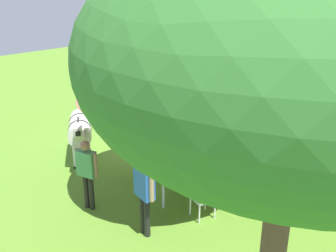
% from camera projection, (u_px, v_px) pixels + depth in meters
% --- Properties ---
extents(ground_plane, '(36.00, 36.00, 0.00)m').
position_uv_depth(ground_plane, '(165.00, 146.00, 11.55)').
color(ground_plane, '#538026').
extents(shade_umbrella, '(4.25, 4.25, 3.48)m').
position_uv_depth(shade_umbrella, '(176.00, 70.00, 8.09)').
color(shade_umbrella, '#533227').
rests_on(shade_umbrella, ground_plane).
extents(patio_dining_table, '(1.57, 0.93, 0.74)m').
position_uv_depth(patio_dining_table, '(175.00, 165.00, 8.90)').
color(patio_dining_table, silver).
rests_on(patio_dining_table, ground_plane).
extents(patio_chair_east_end, '(0.53, 0.52, 0.90)m').
position_uv_depth(patio_chair_east_end, '(148.00, 151.00, 9.98)').
color(patio_chair_east_end, white).
rests_on(patio_chair_east_end, ground_plane).
extents(patio_chair_near_lawn, '(0.55, 0.54, 0.90)m').
position_uv_depth(patio_chair_near_lawn, '(205.00, 197.00, 7.88)').
color(patio_chair_near_lawn, silver).
rests_on(patio_chair_near_lawn, ground_plane).
extents(guest_beside_umbrella, '(0.30, 0.56, 1.60)m').
position_uv_depth(guest_beside_umbrella, '(87.00, 169.00, 8.10)').
color(guest_beside_umbrella, black).
rests_on(guest_beside_umbrella, ground_plane).
extents(guest_behind_table, '(0.30, 0.59, 1.69)m').
position_uv_depth(guest_behind_table, '(144.00, 189.00, 7.22)').
color(guest_behind_table, black).
rests_on(guest_behind_table, ground_plane).
extents(standing_watcher, '(0.56, 0.34, 1.64)m').
position_uv_depth(standing_watcher, '(135.00, 87.00, 14.12)').
color(standing_watcher, black).
rests_on(standing_watcher, ground_plane).
extents(striped_lounge_chair, '(0.66, 0.87, 0.65)m').
position_uv_depth(striped_lounge_chair, '(155.00, 125.00, 12.54)').
color(striped_lounge_chair, '#237BB8').
rests_on(striped_lounge_chair, ground_plane).
extents(zebra_nearest_camera, '(1.44, 1.84, 1.45)m').
position_uv_depth(zebra_nearest_camera, '(80.00, 129.00, 10.39)').
color(zebra_nearest_camera, silver).
rests_on(zebra_nearest_camera, ground_plane).
extents(zebra_by_umbrella, '(1.07, 2.16, 1.49)m').
position_uv_depth(zebra_by_umbrella, '(207.00, 90.00, 13.87)').
color(zebra_by_umbrella, silver).
rests_on(zebra_by_umbrella, ground_plane).
extents(acacia_tree_far_lawn, '(3.00, 3.00, 5.12)m').
position_uv_depth(acacia_tree_far_lawn, '(296.00, 60.00, 2.59)').
color(acacia_tree_far_lawn, brown).
rests_on(acacia_tree_far_lawn, ground_plane).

